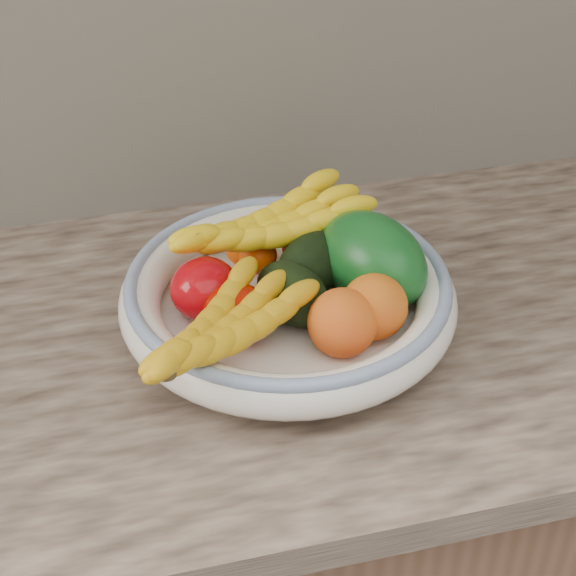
# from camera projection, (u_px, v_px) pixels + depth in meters

# --- Properties ---
(kitchen_counter) EXTENTS (2.44, 0.66, 1.40)m
(kitchen_counter) POSITION_uv_depth(u_px,v_px,m) (284.00, 546.00, 1.32)
(kitchen_counter) COLOR brown
(kitchen_counter) RESTS_ON ground
(fruit_bowl) EXTENTS (0.39, 0.39, 0.08)m
(fruit_bowl) POSITION_uv_depth(u_px,v_px,m) (288.00, 296.00, 1.02)
(fruit_bowl) COLOR white
(fruit_bowl) RESTS_ON kitchen_counter
(clementine_back_left) EXTENTS (0.05, 0.05, 0.04)m
(clementine_back_left) POSITION_uv_depth(u_px,v_px,m) (245.00, 248.00, 1.09)
(clementine_back_left) COLOR #FC5B05
(clementine_back_left) RESTS_ON fruit_bowl
(clementine_back_right) EXTENTS (0.05, 0.05, 0.04)m
(clementine_back_right) POSITION_uv_depth(u_px,v_px,m) (301.00, 247.00, 1.09)
(clementine_back_right) COLOR #FF6505
(clementine_back_right) RESTS_ON fruit_bowl
(clementine_back_mid) EXTENTS (0.06, 0.06, 0.04)m
(clementine_back_mid) POSITION_uv_depth(u_px,v_px,m) (258.00, 255.00, 1.08)
(clementine_back_mid) COLOR #FF5505
(clementine_back_mid) RESTS_ON fruit_bowl
(tomato_left) EXTENTS (0.10, 0.10, 0.07)m
(tomato_left) POSITION_uv_depth(u_px,v_px,m) (205.00, 289.00, 1.01)
(tomato_left) COLOR #AD040C
(tomato_left) RESTS_ON fruit_bowl
(tomato_near_left) EXTENTS (0.08, 0.08, 0.07)m
(tomato_near_left) POSITION_uv_depth(u_px,v_px,m) (236.00, 313.00, 0.97)
(tomato_near_left) COLOR #9D0F00
(tomato_near_left) RESTS_ON fruit_bowl
(avocado_center) EXTENTS (0.10, 0.12, 0.07)m
(avocado_center) POSITION_uv_depth(u_px,v_px,m) (292.00, 294.00, 1.00)
(avocado_center) COLOR black
(avocado_center) RESTS_ON fruit_bowl
(avocado_right) EXTENTS (0.13, 0.12, 0.07)m
(avocado_right) POSITION_uv_depth(u_px,v_px,m) (313.00, 263.00, 1.05)
(avocado_right) COLOR black
(avocado_right) RESTS_ON fruit_bowl
(green_mango) EXTENTS (0.18, 0.19, 0.13)m
(green_mango) POSITION_uv_depth(u_px,v_px,m) (372.00, 260.00, 1.03)
(green_mango) COLOR #0D4917
(green_mango) RESTS_ON fruit_bowl
(peach_front) EXTENTS (0.10, 0.10, 0.08)m
(peach_front) POSITION_uv_depth(u_px,v_px,m) (342.00, 323.00, 0.95)
(peach_front) COLOR orange
(peach_front) RESTS_ON fruit_bowl
(peach_right) EXTENTS (0.09, 0.09, 0.07)m
(peach_right) POSITION_uv_depth(u_px,v_px,m) (374.00, 307.00, 0.97)
(peach_right) COLOR orange
(peach_right) RESTS_ON fruit_bowl
(banana_bunch_back) EXTENTS (0.29, 0.18, 0.08)m
(banana_bunch_back) POSITION_uv_depth(u_px,v_px,m) (269.00, 232.00, 1.06)
(banana_bunch_back) COLOR yellow
(banana_bunch_back) RESTS_ON fruit_bowl
(banana_bunch_front) EXTENTS (0.26, 0.25, 0.07)m
(banana_bunch_front) POSITION_uv_depth(u_px,v_px,m) (223.00, 334.00, 0.91)
(banana_bunch_front) COLOR gold
(banana_bunch_front) RESTS_ON fruit_bowl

